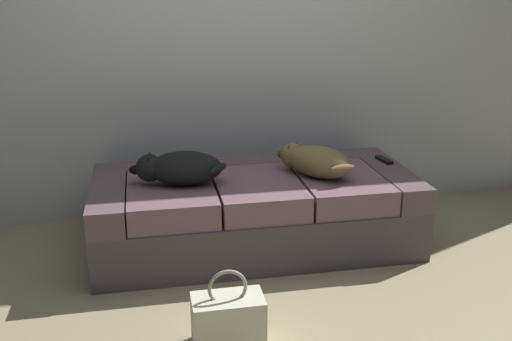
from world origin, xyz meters
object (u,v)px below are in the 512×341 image
object	(u,v)px
dog_dark	(179,168)
tv_remote	(384,160)
handbag	(228,320)
dog_tan	(315,161)
couch	(254,211)

from	to	relation	value
dog_dark	tv_remote	distance (m)	1.34
dog_dark	handbag	world-z (taller)	dog_dark
dog_tan	couch	bearing A→B (deg)	169.27
dog_tan	tv_remote	bearing A→B (deg)	19.14
couch	handbag	size ratio (longest dim) A/B	5.06
dog_dark	dog_tan	xyz separation A→B (m)	(0.80, -0.00, -0.00)
handbag	tv_remote	bearing A→B (deg)	43.09
dog_tan	handbag	xyz separation A→B (m)	(-0.67, -0.93, -0.42)
tv_remote	handbag	bearing A→B (deg)	-146.07
tv_remote	couch	bearing A→B (deg)	178.29
dog_tan	tv_remote	xyz separation A→B (m)	(0.52, 0.18, -0.08)
dog_dark	tv_remote	xyz separation A→B (m)	(1.33, 0.18, -0.09)
handbag	couch	bearing A→B (deg)	72.48
dog_tan	tv_remote	distance (m)	0.56
dog_dark	dog_tan	distance (m)	0.80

